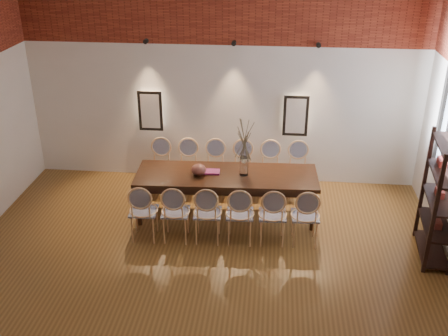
# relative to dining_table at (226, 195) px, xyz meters

# --- Properties ---
(floor) EXTENTS (7.00, 7.00, 0.02)m
(floor) POSITION_rel_dining_table_xyz_m (-0.20, -2.12, -0.39)
(floor) COLOR brown
(floor) RESTS_ON ground
(wall_back) EXTENTS (7.00, 0.10, 4.00)m
(wall_back) POSITION_rel_dining_table_xyz_m (-0.20, 1.43, 1.62)
(wall_back) COLOR silver
(wall_back) RESTS_ON ground
(brick_band_front) EXTENTS (7.00, 0.02, 1.50)m
(brick_band_front) POSITION_rel_dining_table_xyz_m (-0.20, -5.60, 2.88)
(brick_band_front) COLOR maroon
(brick_band_front) RESTS_ON ground
(niche_left) EXTENTS (0.36, 0.06, 0.66)m
(niche_left) POSITION_rel_dining_table_xyz_m (-1.50, 1.33, 0.93)
(niche_left) COLOR #FFEAC6
(niche_left) RESTS_ON wall_back
(niche_right) EXTENTS (0.36, 0.06, 0.66)m
(niche_right) POSITION_rel_dining_table_xyz_m (1.10, 1.33, 0.93)
(niche_right) COLOR #FFEAC6
(niche_right) RESTS_ON wall_back
(spot_fixture_left) EXTENTS (0.08, 0.10, 0.08)m
(spot_fixture_left) POSITION_rel_dining_table_xyz_m (-1.50, 1.30, 2.17)
(spot_fixture_left) COLOR black
(spot_fixture_left) RESTS_ON wall_back
(spot_fixture_mid) EXTENTS (0.08, 0.10, 0.08)m
(spot_fixture_mid) POSITION_rel_dining_table_xyz_m (-0.00, 1.30, 2.17)
(spot_fixture_mid) COLOR black
(spot_fixture_mid) RESTS_ON wall_back
(spot_fixture_right) EXTENTS (0.08, 0.10, 0.08)m
(spot_fixture_right) POSITION_rel_dining_table_xyz_m (1.40, 1.30, 2.17)
(spot_fixture_right) COLOR black
(spot_fixture_right) RESTS_ON wall_back
(dining_table) EXTENTS (2.93, 1.05, 0.75)m
(dining_table) POSITION_rel_dining_table_xyz_m (0.00, 0.00, 0.00)
(dining_table) COLOR black
(dining_table) RESTS_ON floor
(chair_near_a) EXTENTS (0.46, 0.46, 0.94)m
(chair_near_a) POSITION_rel_dining_table_xyz_m (-1.17, -0.80, 0.09)
(chair_near_a) COLOR #E5B57B
(chair_near_a) RESTS_ON floor
(chair_near_b) EXTENTS (0.46, 0.46, 0.94)m
(chair_near_b) POSITION_rel_dining_table_xyz_m (-0.69, -0.78, 0.09)
(chair_near_b) COLOR #E5B57B
(chair_near_b) RESTS_ON floor
(chair_near_c) EXTENTS (0.46, 0.46, 0.94)m
(chair_near_c) POSITION_rel_dining_table_xyz_m (-0.21, -0.75, 0.09)
(chair_near_c) COLOR #E5B57B
(chair_near_c) RESTS_ON floor
(chair_near_d) EXTENTS (0.46, 0.46, 0.94)m
(chair_near_d) POSITION_rel_dining_table_xyz_m (0.27, -0.73, 0.09)
(chair_near_d) COLOR #E5B57B
(chair_near_d) RESTS_ON floor
(chair_near_e) EXTENTS (0.46, 0.46, 0.94)m
(chair_near_e) POSITION_rel_dining_table_xyz_m (0.75, -0.71, 0.09)
(chair_near_e) COLOR #E5B57B
(chair_near_e) RESTS_ON floor
(chair_near_f) EXTENTS (0.46, 0.46, 0.94)m
(chair_near_f) POSITION_rel_dining_table_xyz_m (1.24, -0.69, 0.09)
(chair_near_f) COLOR #E5B57B
(chair_near_f) RESTS_ON floor
(chair_far_a) EXTENTS (0.46, 0.46, 0.94)m
(chair_far_a) POSITION_rel_dining_table_xyz_m (-1.24, 0.69, 0.09)
(chair_far_a) COLOR #E5B57B
(chair_far_a) RESTS_ON floor
(chair_far_b) EXTENTS (0.46, 0.46, 0.94)m
(chair_far_b) POSITION_rel_dining_table_xyz_m (-0.75, 0.71, 0.09)
(chair_far_b) COLOR #E5B57B
(chair_far_b) RESTS_ON floor
(chair_far_c) EXTENTS (0.46, 0.46, 0.94)m
(chair_far_c) POSITION_rel_dining_table_xyz_m (-0.27, 0.73, 0.09)
(chair_far_c) COLOR #E5B57B
(chair_far_c) RESTS_ON floor
(chair_far_d) EXTENTS (0.46, 0.46, 0.94)m
(chair_far_d) POSITION_rel_dining_table_xyz_m (0.21, 0.75, 0.09)
(chair_far_d) COLOR #E5B57B
(chair_far_d) RESTS_ON floor
(chair_far_e) EXTENTS (0.46, 0.46, 0.94)m
(chair_far_e) POSITION_rel_dining_table_xyz_m (0.69, 0.78, 0.09)
(chair_far_e) COLOR #E5B57B
(chair_far_e) RESTS_ON floor
(chair_far_f) EXTENTS (0.46, 0.46, 0.94)m
(chair_far_f) POSITION_rel_dining_table_xyz_m (1.17, 0.80, 0.09)
(chair_far_f) COLOR #E5B57B
(chair_far_f) RESTS_ON floor
(vase) EXTENTS (0.14, 0.14, 0.30)m
(vase) POSITION_rel_dining_table_xyz_m (0.28, 0.01, 0.53)
(vase) COLOR silver
(vase) RESTS_ON dining_table
(dried_branches) EXTENTS (0.50, 0.50, 0.70)m
(dried_branches) POSITION_rel_dining_table_xyz_m (0.28, 0.01, 0.98)
(dried_branches) COLOR #4E442F
(dried_branches) RESTS_ON vase
(bowl) EXTENTS (0.24, 0.24, 0.18)m
(bowl) POSITION_rel_dining_table_xyz_m (-0.44, -0.07, 0.46)
(bowl) COLOR brown
(bowl) RESTS_ON dining_table
(book) EXTENTS (0.27, 0.19, 0.03)m
(book) POSITION_rel_dining_table_xyz_m (-0.24, 0.03, 0.39)
(book) COLOR #912668
(book) RESTS_ON dining_table
(shelving_rack) EXTENTS (0.48, 1.03, 1.80)m
(shelving_rack) POSITION_rel_dining_table_xyz_m (3.08, -0.82, 0.53)
(shelving_rack) COLOR black
(shelving_rack) RESTS_ON floor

